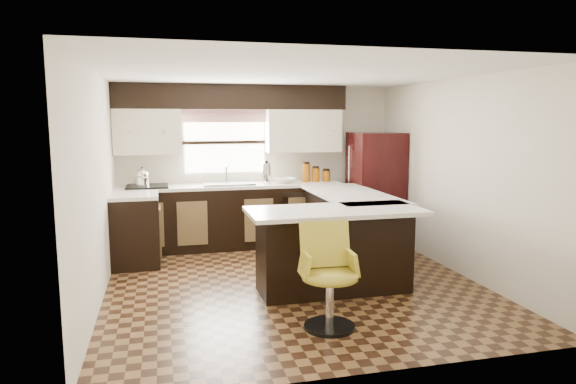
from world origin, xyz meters
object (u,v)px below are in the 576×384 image
object	(u,v)px
bar_chair	(330,278)
refrigerator	(375,188)
peninsula_return	(334,252)
peninsula_long	(347,231)

from	to	relation	value
bar_chair	refrigerator	bearing A→B (deg)	62.98
peninsula_return	bar_chair	size ratio (longest dim) A/B	1.72
peninsula_return	peninsula_long	bearing A→B (deg)	61.70
peninsula_long	peninsula_return	bearing A→B (deg)	-118.30
refrigerator	bar_chair	world-z (taller)	refrigerator
peninsula_long	refrigerator	bearing A→B (deg)	50.67
peninsula_long	bar_chair	xyz separation A→B (m)	(-0.90, -1.95, 0.03)
peninsula_long	peninsula_return	distance (m)	1.11
peninsula_long	refrigerator	world-z (taller)	refrigerator
refrigerator	bar_chair	size ratio (longest dim) A/B	1.77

